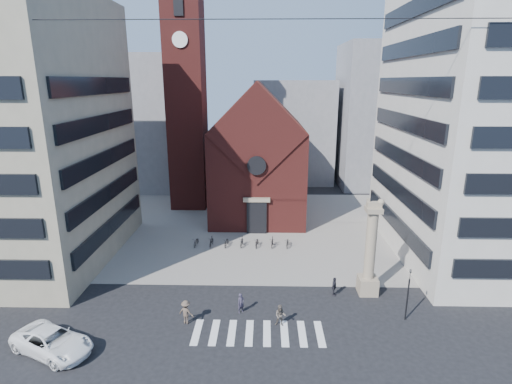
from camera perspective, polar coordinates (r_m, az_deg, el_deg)
ground at (r=33.79m, az=-0.57°, el=-16.54°), size 120.00×120.00×0.00m
piazza at (r=50.87m, az=0.14°, el=-5.03°), size 46.00×30.00×0.05m
zebra_crossing at (r=31.28m, az=0.31°, el=-19.48°), size 10.20×3.20×0.01m
church at (r=54.54m, az=0.29°, el=5.09°), size 12.00×16.65×18.00m
campanile at (r=57.66m, az=-9.91°, el=13.20°), size 5.50×5.50×31.20m
building_left at (r=46.23m, az=-31.66°, el=7.15°), size 18.00×20.00×26.00m
building_right at (r=46.68m, az=31.52°, el=10.96°), size 18.00×22.00×32.00m
bg_block_left at (r=72.05m, az=-15.82°, el=9.52°), size 16.00×14.00×22.00m
bg_block_mid at (r=74.28m, az=5.27°, el=8.66°), size 14.00×12.00×18.00m
bg_block_right at (r=73.87m, az=18.17°, el=10.26°), size 16.00×14.00×24.00m
lion_column at (r=35.91m, az=15.96°, el=-8.88°), size 1.63×1.60×8.68m
traffic_light at (r=33.60m, az=20.89°, el=-13.37°), size 0.13×0.16×4.30m
white_car at (r=32.24m, az=-27.10°, el=-18.48°), size 6.51×4.91×1.64m
pedestrian_0 at (r=33.13m, az=-2.16°, el=-15.59°), size 0.72×0.67×1.66m
pedestrian_1 at (r=31.64m, az=3.51°, el=-17.20°), size 0.94×0.79×1.72m
pedestrian_2 at (r=36.03m, az=11.10°, el=-13.11°), size 0.69×1.07×1.69m
pedestrian_3 at (r=32.24m, az=-9.94°, el=-16.54°), size 1.41×1.10×1.91m
scooter_0 at (r=45.63m, az=-8.53°, el=-7.04°), size 0.81×1.87×0.95m
scooter_1 at (r=45.35m, az=-6.39°, el=-7.03°), size 0.67×1.80×1.06m
scooter_2 at (r=45.18m, az=-4.23°, el=-7.14°), size 0.81×1.87×0.95m
scooter_3 at (r=45.03m, az=-2.05°, el=-7.11°), size 0.67×1.80×1.06m
scooter_4 at (r=44.98m, az=0.14°, el=-7.19°), size 0.81×1.87×0.95m
scooter_5 at (r=44.96m, az=2.34°, el=-7.15°), size 0.67×1.80×1.06m
scooter_6 at (r=45.05m, az=4.52°, el=-7.21°), size 0.81×1.87×0.95m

